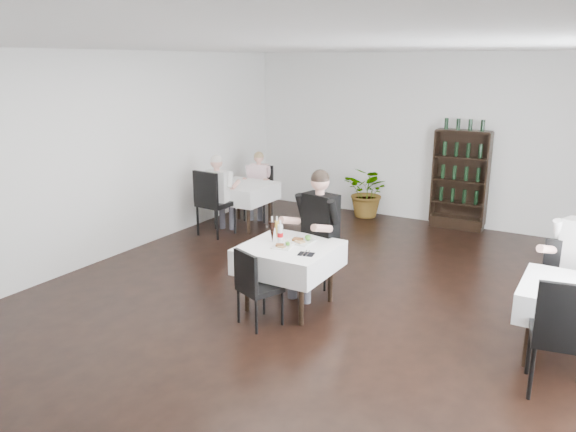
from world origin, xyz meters
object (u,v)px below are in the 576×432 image
object	(u,v)px
wine_shelf	(460,181)
main_table	(289,257)
diner_main	(316,224)
potted_tree	(369,192)

from	to	relation	value
wine_shelf	main_table	size ratio (longest dim) A/B	1.70
main_table	diner_main	size ratio (longest dim) A/B	0.65
wine_shelf	diner_main	world-z (taller)	wine_shelf
diner_main	potted_tree	bearing A→B (deg)	102.36
wine_shelf	potted_tree	size ratio (longest dim) A/B	1.83
diner_main	main_table	bearing A→B (deg)	-98.66
potted_tree	diner_main	world-z (taller)	diner_main
wine_shelf	potted_tree	distance (m)	1.68
wine_shelf	diner_main	bearing A→B (deg)	-102.20
diner_main	wine_shelf	bearing A→B (deg)	77.80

